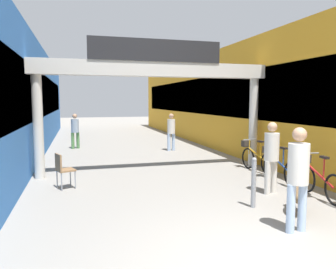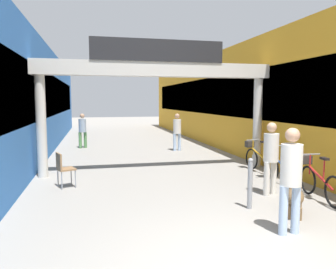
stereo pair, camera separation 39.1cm
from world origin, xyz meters
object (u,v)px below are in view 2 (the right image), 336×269
pedestrian_with_dog (291,174)px  bicycle_orange_farthest (259,158)px  bollard_post_metal (250,183)px  bicycle_red_second (317,180)px  pedestrian_carrying_crate (177,130)px  cafe_chair_wood_nearer (63,167)px  pedestrian_elderly_walking (82,129)px  dog_on_leash (295,195)px  pedestrian_companion (271,154)px  bicycle_blue_third (280,167)px

pedestrian_with_dog → bicycle_orange_farthest: (1.83, 4.42, -0.58)m
bollard_post_metal → pedestrian_with_dog: bearing=-88.3°
pedestrian_with_dog → bicycle_red_second: pedestrian_with_dog is taller
pedestrian_carrying_crate → cafe_chair_wood_nearer: pedestrian_carrying_crate is taller
pedestrian_carrying_crate → pedestrian_elderly_walking: pedestrian_carrying_crate is taller
pedestrian_carrying_crate → cafe_chair_wood_nearer: bearing=-129.3°
bollard_post_metal → dog_on_leash: bearing=-37.8°
pedestrian_companion → bicycle_red_second: size_ratio=1.01×
pedestrian_with_dog → pedestrian_elderly_walking: 11.46m
cafe_chair_wood_nearer → pedestrian_with_dog: bearing=-44.7°
dog_on_leash → cafe_chair_wood_nearer: (-4.50, 3.04, 0.16)m
pedestrian_companion → bicycle_blue_third: 1.34m
bicycle_blue_third → bicycle_orange_farthest: bearing=84.6°
pedestrian_elderly_walking → bollard_post_metal: (3.55, -9.56, -0.37)m
cafe_chair_wood_nearer → pedestrian_companion: bearing=-19.9°
pedestrian_with_dog → pedestrian_companion: pedestrian_with_dog is taller
pedestrian_elderly_walking → bicycle_red_second: 10.72m
dog_on_leash → bollard_post_metal: bollard_post_metal is taller
bicycle_blue_third → bollard_post_metal: (-1.74, -1.72, 0.09)m
pedestrian_companion → bollard_post_metal: 1.30m
pedestrian_carrying_crate → bicycle_red_second: size_ratio=0.96×
bicycle_blue_third → bollard_post_metal: bollard_post_metal is taller
pedestrian_companion → bollard_post_metal: pedestrian_companion is taller
bicycle_red_second → pedestrian_companion: bearing=148.0°
bicycle_blue_third → pedestrian_elderly_walking: bearing=124.0°
bicycle_blue_third → dog_on_leash: bearing=-115.3°
pedestrian_with_dog → bicycle_orange_farthest: pedestrian_with_dog is taller
pedestrian_companion → bicycle_orange_farthest: 2.54m
dog_on_leash → cafe_chair_wood_nearer: size_ratio=0.93×
pedestrian_elderly_walking → bicycle_blue_third: size_ratio=0.94×
pedestrian_carrying_crate → bicycle_orange_farthest: size_ratio=0.96×
dog_on_leash → bicycle_blue_third: bicycle_blue_third is taller
bicycle_red_second → bicycle_orange_farthest: 2.83m
bicycle_red_second → cafe_chair_wood_nearer: size_ratio=1.89×
pedestrian_with_dog → pedestrian_companion: size_ratio=1.04×
bicycle_blue_third → bicycle_orange_farthest: size_ratio=1.00×
bicycle_blue_third → pedestrian_with_dog: bearing=-119.2°
pedestrian_carrying_crate → bicycle_blue_third: bearing=-78.4°
pedestrian_companion → bicycle_orange_farthest: size_ratio=1.00×
pedestrian_companion → cafe_chair_wood_nearer: bearing=160.1°
pedestrian_companion → bicycle_blue_third: bearing=48.4°
pedestrian_companion → bicycle_orange_farthest: bearing=67.6°
bicycle_red_second → cafe_chair_wood_nearer: 6.03m
pedestrian_with_dog → cafe_chair_wood_nearer: size_ratio=1.98×
bicycle_blue_third → cafe_chair_wood_nearer: bicycle_blue_third is taller
pedestrian_with_dog → pedestrian_carrying_crate: pedestrian_with_dog is taller
pedestrian_elderly_walking → bicycle_red_second: size_ratio=0.94×
bicycle_blue_third → pedestrian_companion: bearing=-131.6°
pedestrian_with_dog → pedestrian_carrying_crate: bearing=87.1°
pedestrian_carrying_crate → pedestrian_elderly_walking: 4.41m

